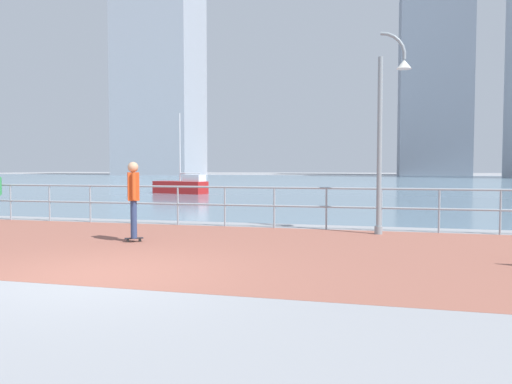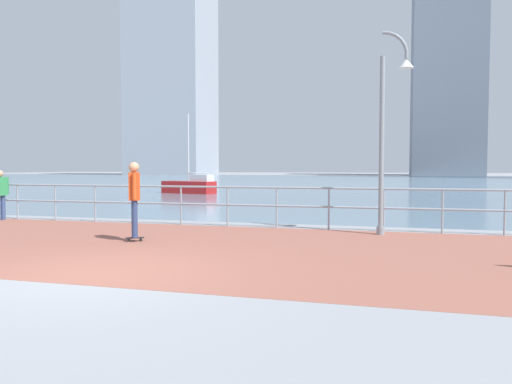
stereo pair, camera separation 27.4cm
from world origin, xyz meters
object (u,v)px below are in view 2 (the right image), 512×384
Objects in this scene: lamppost at (389,123)px; bystander at (0,191)px; skateboarder at (134,194)px; sailboat_blue at (190,186)px.

bystander is (-11.63, 0.25, -1.80)m from lamppost.
lamppost is at bearing 25.42° from skateboarder.
lamppost is at bearing -1.24° from bystander.
skateboarder reaches higher than bystander.
skateboarder is 0.35× the size of sailboat_blue.
bystander is at bearing -88.23° from sailboat_blue.
sailboat_blue is at bearing 126.69° from lamppost.
sailboat_blue is (-12.13, 16.27, -2.23)m from lamppost.
sailboat_blue reaches higher than skateboarder.
sailboat_blue is (-6.73, 18.84, -0.58)m from skateboarder.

